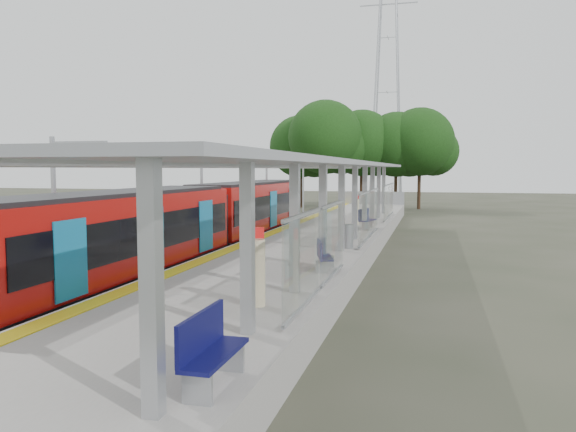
{
  "coord_description": "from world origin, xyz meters",
  "views": [
    {
      "loc": [
        5.62,
        -8.69,
        4.36
      ],
      "look_at": [
        -0.52,
        15.01,
        2.3
      ],
      "focal_mm": 35.0,
      "sensor_mm": 36.0,
      "label": 1
    }
  ],
  "objects_px": {
    "bench_near": "(209,347)",
    "info_pillar_far": "(356,211)",
    "bench_mid": "(323,255)",
    "bench_far": "(366,218)",
    "info_pillar_near": "(256,272)",
    "litter_bin": "(348,236)",
    "train": "(201,220)"
  },
  "relations": [
    {
      "from": "bench_near",
      "to": "info_pillar_far",
      "type": "relative_size",
      "value": 0.95
    },
    {
      "from": "bench_mid",
      "to": "bench_far",
      "type": "relative_size",
      "value": 0.86
    },
    {
      "from": "info_pillar_near",
      "to": "litter_bin",
      "type": "relative_size",
      "value": 1.94
    },
    {
      "from": "bench_mid",
      "to": "litter_bin",
      "type": "height_order",
      "value": "litter_bin"
    },
    {
      "from": "bench_mid",
      "to": "info_pillar_far",
      "type": "xyz_separation_m",
      "value": [
        -1.0,
        15.7,
        0.26
      ]
    },
    {
      "from": "train",
      "to": "bench_near",
      "type": "relative_size",
      "value": 16.08
    },
    {
      "from": "info_pillar_far",
      "to": "bench_mid",
      "type": "bearing_deg",
      "value": -77.24
    },
    {
      "from": "bench_near",
      "to": "info_pillar_near",
      "type": "height_order",
      "value": "info_pillar_near"
    },
    {
      "from": "train",
      "to": "info_pillar_near",
      "type": "xyz_separation_m",
      "value": [
        5.97,
        -10.5,
        -0.21
      ]
    },
    {
      "from": "train",
      "to": "bench_mid",
      "type": "distance_m",
      "value": 8.47
    },
    {
      "from": "bench_mid",
      "to": "litter_bin",
      "type": "bearing_deg",
      "value": 73.12
    },
    {
      "from": "train",
      "to": "litter_bin",
      "type": "distance_m",
      "value": 6.66
    },
    {
      "from": "bench_near",
      "to": "bench_mid",
      "type": "height_order",
      "value": "bench_near"
    },
    {
      "from": "bench_near",
      "to": "info_pillar_near",
      "type": "xyz_separation_m",
      "value": [
        -0.86,
        5.07,
        0.23
      ]
    },
    {
      "from": "bench_mid",
      "to": "info_pillar_near",
      "type": "xyz_separation_m",
      "value": [
        -0.64,
        -5.22,
        0.32
      ]
    },
    {
      "from": "bench_mid",
      "to": "train",
      "type": "bearing_deg",
      "value": 124.82
    },
    {
      "from": "bench_mid",
      "to": "litter_bin",
      "type": "xyz_separation_m",
      "value": [
        0.04,
        5.41,
        -0.02
      ]
    },
    {
      "from": "train",
      "to": "bench_mid",
      "type": "height_order",
      "value": "train"
    },
    {
      "from": "bench_near",
      "to": "litter_bin",
      "type": "height_order",
      "value": "bench_near"
    },
    {
      "from": "bench_mid",
      "to": "info_pillar_near",
      "type": "relative_size",
      "value": 0.77
    },
    {
      "from": "info_pillar_near",
      "to": "info_pillar_far",
      "type": "relative_size",
      "value": 1.08
    },
    {
      "from": "bench_far",
      "to": "bench_near",
      "type": "bearing_deg",
      "value": -76.97
    },
    {
      "from": "bench_mid",
      "to": "bench_far",
      "type": "xyz_separation_m",
      "value": [
        -0.1,
        13.13,
        0.08
      ]
    },
    {
      "from": "bench_far",
      "to": "litter_bin",
      "type": "relative_size",
      "value": 1.73
    },
    {
      "from": "bench_far",
      "to": "litter_bin",
      "type": "height_order",
      "value": "bench_far"
    },
    {
      "from": "litter_bin",
      "to": "bench_far",
      "type": "bearing_deg",
      "value": 91.0
    },
    {
      "from": "bench_far",
      "to": "litter_bin",
      "type": "bearing_deg",
      "value": -76.75
    },
    {
      "from": "info_pillar_far",
      "to": "bench_near",
      "type": "bearing_deg",
      "value": -78.2
    },
    {
      "from": "bench_far",
      "to": "litter_bin",
      "type": "xyz_separation_m",
      "value": [
        0.13,
        -7.72,
        -0.1
      ]
    },
    {
      "from": "info_pillar_near",
      "to": "info_pillar_far",
      "type": "height_order",
      "value": "info_pillar_near"
    },
    {
      "from": "train",
      "to": "info_pillar_far",
      "type": "bearing_deg",
      "value": 61.73
    },
    {
      "from": "litter_bin",
      "to": "bench_near",
      "type": "bearing_deg",
      "value": -89.33
    }
  ]
}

